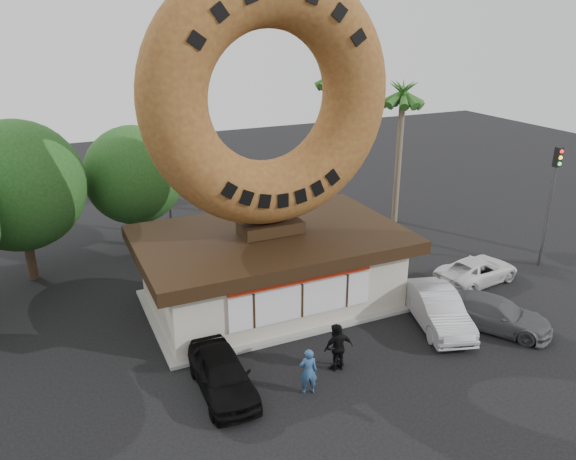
# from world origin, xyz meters

# --- Properties ---
(ground) EXTENTS (90.00, 90.00, 0.00)m
(ground) POSITION_xyz_m (0.00, 0.00, 0.00)
(ground) COLOR black
(ground) RESTS_ON ground
(donut_shop) EXTENTS (11.20, 7.20, 3.80)m
(donut_shop) POSITION_xyz_m (0.00, 5.98, 1.77)
(donut_shop) COLOR beige
(donut_shop) RESTS_ON ground
(giant_donut) EXTENTS (10.23, 2.61, 10.23)m
(giant_donut) POSITION_xyz_m (0.00, 6.00, 8.92)
(giant_donut) COLOR olive
(giant_donut) RESTS_ON donut_shop
(tree_west) EXTENTS (6.00, 6.00, 7.65)m
(tree_west) POSITION_xyz_m (-9.50, 13.00, 4.64)
(tree_west) COLOR #473321
(tree_west) RESTS_ON ground
(tree_mid) EXTENTS (5.20, 5.20, 6.63)m
(tree_mid) POSITION_xyz_m (-4.00, 15.00, 4.02)
(tree_mid) COLOR #473321
(tree_mid) RESTS_ON ground
(palm_near) EXTENTS (2.60, 2.60, 9.75)m
(palm_near) POSITION_xyz_m (7.50, 14.00, 8.41)
(palm_near) COLOR #726651
(palm_near) RESTS_ON ground
(palm_far) EXTENTS (2.60, 2.60, 8.75)m
(palm_far) POSITION_xyz_m (11.00, 12.50, 7.48)
(palm_far) COLOR #726651
(palm_far) RESTS_ON ground
(street_lamp) EXTENTS (2.11, 0.20, 8.00)m
(street_lamp) POSITION_xyz_m (-1.86, 16.00, 4.48)
(street_lamp) COLOR #59595E
(street_lamp) RESTS_ON ground
(traffic_signal) EXTENTS (0.30, 0.38, 6.07)m
(traffic_signal) POSITION_xyz_m (14.00, 3.99, 3.87)
(traffic_signal) COLOR #59595E
(traffic_signal) RESTS_ON ground
(person_left) EXTENTS (0.69, 0.54, 1.68)m
(person_left) POSITION_xyz_m (-1.38, -0.41, 0.84)
(person_left) COLOR navy
(person_left) RESTS_ON ground
(person_center) EXTENTS (1.02, 0.91, 1.72)m
(person_center) POSITION_xyz_m (0.13, 0.53, 0.86)
(person_center) COLOR black
(person_center) RESTS_ON ground
(person_right) EXTENTS (1.11, 0.58, 1.81)m
(person_right) POSITION_xyz_m (0.18, 0.33, 0.90)
(person_right) COLOR black
(person_right) RESTS_ON ground
(car_black) EXTENTS (1.77, 4.16, 1.40)m
(car_black) POSITION_xyz_m (-3.95, 0.85, 0.70)
(car_black) COLOR black
(car_black) RESTS_ON ground
(car_silver) EXTENTS (2.84, 4.84, 1.51)m
(car_silver) POSITION_xyz_m (5.35, 1.37, 0.75)
(car_silver) COLOR #A1A1A6
(car_silver) RESTS_ON ground
(car_grey) EXTENTS (4.01, 4.71, 1.30)m
(car_grey) POSITION_xyz_m (7.33, 0.25, 0.65)
(car_grey) COLOR #525557
(car_grey) RESTS_ON ground
(car_white) EXTENTS (4.51, 2.55, 1.19)m
(car_white) POSITION_xyz_m (9.69, 3.81, 0.59)
(car_white) COLOR silver
(car_white) RESTS_ON ground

